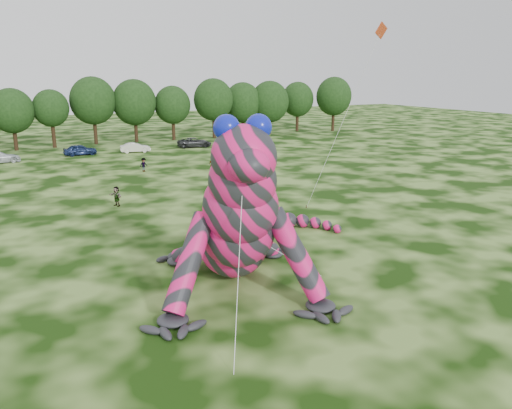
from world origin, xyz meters
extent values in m
plane|color=#16330A|center=(0.00, 0.00, 0.00)|extent=(240.00, 240.00, 0.00)
cube|color=#C03918|center=(19.88, 6.65, 14.04)|extent=(1.56, 0.97, 1.17)
cylinder|color=silver|center=(18.00, 8.50, 7.02)|extent=(0.02, 0.02, 15.00)
cylinder|color=#382314|center=(16.12, 10.36, 0.12)|extent=(0.08, 0.08, 0.24)
imported|color=navy|center=(3.44, 48.04, 0.75)|extent=(4.46, 1.94, 1.50)
imported|color=silver|center=(10.82, 47.06, 0.69)|extent=(4.31, 1.94, 1.37)
imported|color=#29292C|center=(20.13, 48.08, 0.72)|extent=(5.46, 3.08, 1.44)
imported|color=white|center=(28.39, 48.10, 0.73)|extent=(5.29, 2.74, 1.47)
imported|color=gray|center=(15.03, 28.50, 0.86)|extent=(0.77, 1.09, 1.71)
imported|color=gray|center=(2.09, 18.31, 0.85)|extent=(1.08, 1.66, 1.71)
imported|color=gray|center=(8.15, 32.33, 0.80)|extent=(1.19, 0.96, 1.60)
camera|label=1|loc=(-6.09, -23.73, 11.03)|focal=35.00mm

